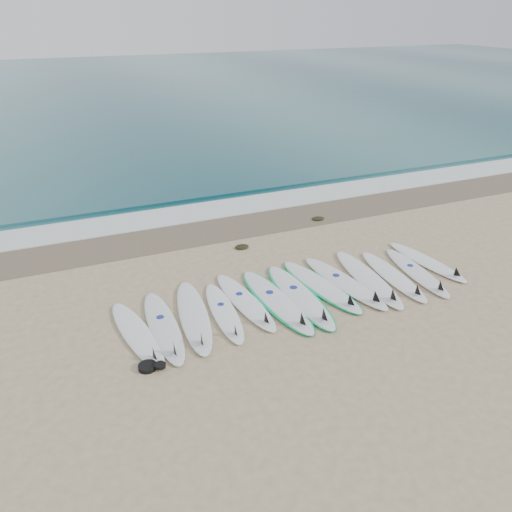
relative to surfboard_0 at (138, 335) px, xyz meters
name	(u,v)px	position (x,y,z in m)	size (l,w,h in m)	color
ground	(299,296)	(3.51, 0.16, -0.06)	(120.00, 120.00, 0.00)	tan
ocean	(101,89)	(3.51, 32.66, -0.04)	(120.00, 55.00, 0.03)	#21585F
wet_sand_band	(233,226)	(3.51, 4.26, -0.05)	(120.00, 1.80, 0.01)	brown
foam_band	(217,209)	(3.51, 5.66, -0.04)	(120.00, 1.40, 0.04)	silver
wave_crest	(202,193)	(3.51, 7.16, -0.01)	(120.00, 1.00, 0.10)	#21585F
surfboard_0	(138,335)	(0.00, 0.00, 0.00)	(0.90, 2.55, 0.32)	white
surfboard_1	(164,327)	(0.51, 0.04, 0.00)	(0.60, 2.67, 0.34)	white
surfboard_2	(194,317)	(1.15, 0.17, 0.01)	(0.95, 2.83, 0.36)	white
surfboard_3	(225,313)	(1.76, 0.08, 0.00)	(0.68, 2.40, 0.30)	white
surfboard_4	(246,302)	(2.32, 0.28, 0.00)	(0.75, 2.61, 0.33)	white
surfboard_5	(277,301)	(2.93, 0.08, 0.00)	(0.89, 2.92, 0.36)	white
surfboard_6	(300,296)	(3.47, 0.06, 0.00)	(0.71, 2.91, 0.37)	white
surfboard_7	(321,286)	(4.11, 0.26, 0.00)	(1.05, 2.79, 0.35)	white
surfboard_8	(346,283)	(4.67, 0.15, 0.01)	(0.96, 2.83, 0.36)	white
surfboard_9	(369,279)	(5.26, 0.10, 0.01)	(0.84, 2.91, 0.37)	white
surfboard_10	(394,277)	(5.86, -0.01, 0.00)	(0.70, 2.59, 0.33)	white
surfboard_11	(418,273)	(6.48, -0.07, 0.00)	(0.80, 2.57, 0.32)	white
surfboard_12	(428,262)	(7.07, 0.26, 0.00)	(0.78, 2.49, 0.31)	white
seaweed_near	(242,247)	(3.23, 2.86, -0.02)	(0.37, 0.29, 0.07)	black
seaweed_far	(318,219)	(5.98, 3.77, -0.02)	(0.37, 0.29, 0.07)	black
leash_coil	(150,366)	(0.02, -1.00, -0.01)	(0.46, 0.36, 0.11)	black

